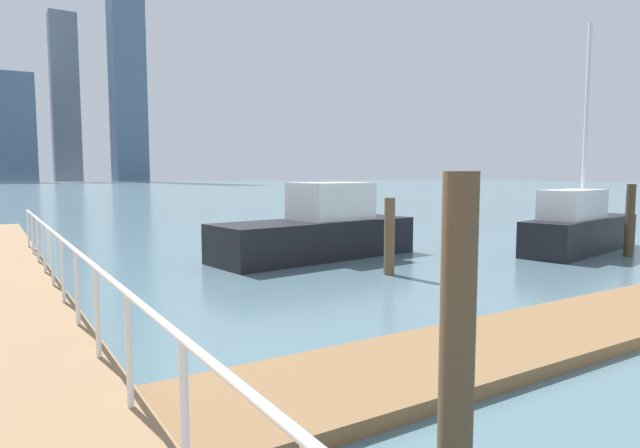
% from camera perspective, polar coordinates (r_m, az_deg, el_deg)
% --- Properties ---
extents(ground_plane, '(300.00, 300.00, 0.00)m').
position_cam_1_polar(ground_plane, '(16.60, -17.06, -3.56)').
color(ground_plane, slate).
extents(floating_dock, '(15.70, 2.00, 0.18)m').
position_cam_1_polar(floating_dock, '(10.15, 27.48, -9.03)').
color(floating_dock, olive).
rests_on(floating_dock, ground_plane).
extents(boardwalk_railing, '(0.06, 26.78, 1.08)m').
position_cam_1_polar(boardwalk_railing, '(4.43, -17.44, -11.62)').
color(boardwalk_railing, white).
rests_on(boardwalk_railing, boardwalk).
extents(dock_piling_0, '(0.27, 0.27, 2.53)m').
position_cam_1_polar(dock_piling_0, '(4.31, 14.33, -11.61)').
color(dock_piling_0, brown).
rests_on(dock_piling_0, ground_plane).
extents(dock_piling_2, '(0.26, 0.26, 2.19)m').
position_cam_1_polar(dock_piling_2, '(18.75, 29.96, 0.33)').
color(dock_piling_2, '#473826').
rests_on(dock_piling_2, ground_plane).
extents(dock_piling_5, '(0.26, 0.26, 1.92)m').
position_cam_1_polar(dock_piling_5, '(13.43, 7.36, -1.30)').
color(dock_piling_5, brown).
rests_on(dock_piling_5, ground_plane).
extents(moored_boat_0, '(6.54, 2.83, 2.23)m').
position_cam_1_polar(moored_boat_0, '(16.10, -0.16, -0.71)').
color(moored_boat_0, black).
rests_on(moored_boat_0, ground_plane).
extents(moored_boat_1, '(6.04, 2.63, 7.20)m').
position_cam_1_polar(moored_boat_1, '(19.13, 25.75, -0.28)').
color(moored_boat_1, black).
rests_on(moored_boat_1, ground_plane).
extents(skyline_tower_2, '(14.01, 10.21, 30.09)m').
position_cam_1_polar(skyline_tower_2, '(174.70, -30.02, 8.78)').
color(skyline_tower_2, slate).
rests_on(skyline_tower_2, ground_plane).
extents(skyline_tower_3, '(7.78, 6.27, 50.71)m').
position_cam_1_polar(skyline_tower_3, '(185.83, -25.38, 11.93)').
color(skyline_tower_3, slate).
rests_on(skyline_tower_3, ground_plane).
extents(skyline_tower_4, '(9.45, 8.96, 86.01)m').
position_cam_1_polar(skyline_tower_4, '(179.85, -19.85, 18.08)').
color(skyline_tower_4, slate).
rests_on(skyline_tower_4, ground_plane).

